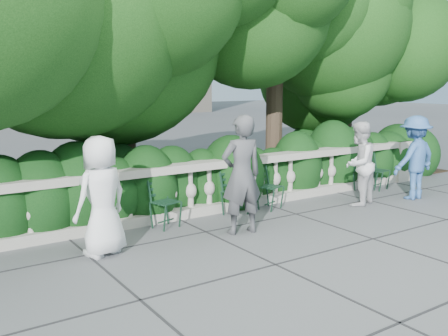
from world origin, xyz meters
TOP-DOWN VIEW (x-y plane):
  - ground at (0.00, 0.00)m, footprint 90.00×90.00m
  - balustrade at (0.00, 1.80)m, footprint 12.00×0.44m
  - shrub_hedge at (0.00, 3.00)m, footprint 15.00×2.60m
  - tree_canopy at (0.69, 3.19)m, footprint 15.04×6.52m
  - chair_b at (-0.89, 1.26)m, footprint 0.55×0.58m
  - chair_c at (0.56, 1.26)m, footprint 0.52×0.55m
  - chair_d at (1.38, 1.24)m, footprint 0.57×0.60m
  - chair_e at (4.19, 1.31)m, footprint 0.49×0.53m
  - chair_f at (4.54, 1.23)m, footprint 0.53×0.56m
  - person_businessman at (-2.29, 0.71)m, footprint 0.98×0.80m
  - person_woman_grey at (-0.03, 0.44)m, footprint 0.77×0.56m
  - person_casual_man at (3.02, 0.67)m, footprint 0.98×0.86m
  - person_older_blue at (4.41, 0.38)m, footprint 1.14×0.66m

SIDE VIEW (x-z plane):
  - ground at x=0.00m, z-range 0.00..0.00m
  - shrub_hedge at x=0.00m, z-range -0.85..0.85m
  - chair_b at x=-0.89m, z-range -0.42..0.42m
  - chair_c at x=0.56m, z-range -0.42..0.42m
  - chair_d at x=1.38m, z-range -0.42..0.42m
  - chair_e at x=4.19m, z-range -0.42..0.42m
  - chair_f at x=4.54m, z-range -0.42..0.42m
  - balustrade at x=0.00m, z-range -0.01..0.99m
  - person_casual_man at x=3.02m, z-range 0.00..1.68m
  - person_businessman at x=-2.29m, z-range 0.00..1.72m
  - person_older_blue at x=4.41m, z-range 0.00..1.76m
  - person_woman_grey at x=-0.03m, z-range 0.00..1.95m
  - tree_canopy at x=0.69m, z-range 0.57..7.35m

